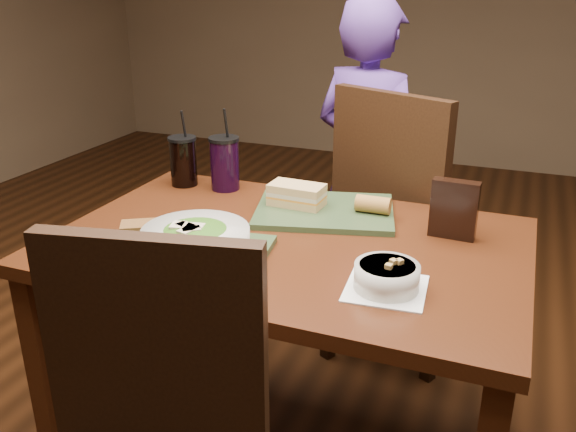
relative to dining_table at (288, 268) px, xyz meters
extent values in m
cube|color=#421E0D|center=(-0.60, -0.38, -0.30)|extent=(0.06, 0.06, 0.71)
cube|color=#421E0D|center=(-0.60, 0.38, -0.30)|extent=(0.06, 0.06, 0.71)
cube|color=#421E0D|center=(0.60, 0.38, -0.30)|extent=(0.06, 0.06, 0.71)
cube|color=#421E0D|center=(0.00, 0.00, 0.07)|extent=(1.30, 0.85, 0.04)
cube|color=black|center=(-0.02, -0.63, 0.09)|extent=(0.44, 0.13, 0.52)
cube|color=black|center=(0.16, 0.75, -0.16)|extent=(0.62, 0.62, 0.04)
cube|color=black|center=(0.16, 0.54, 0.14)|extent=(0.45, 0.24, 0.56)
cube|color=black|center=(-0.04, 0.55, -0.42)|extent=(0.04, 0.04, 0.48)
cube|color=black|center=(0.36, 0.55, -0.42)|extent=(0.04, 0.04, 0.48)
cube|color=black|center=(-0.04, 0.95, -0.42)|extent=(0.04, 0.04, 0.48)
cube|color=black|center=(0.36, 0.95, -0.42)|extent=(0.04, 0.04, 0.48)
imported|color=#55328B|center=(0.00, 0.89, 0.03)|extent=(0.59, 0.49, 1.38)
cube|color=#2F4325|center=(-0.21, -0.21, 0.10)|extent=(0.46, 0.38, 0.02)
cube|color=#2F4325|center=(0.03, 0.22, 0.10)|extent=(0.49, 0.42, 0.02)
cylinder|color=silver|center=(-0.16, -0.23, 0.15)|extent=(0.27, 0.27, 0.08)
ellipsoid|color=#427219|center=(-0.16, -0.23, 0.16)|extent=(0.22, 0.22, 0.07)
cube|color=beige|center=(-0.16, -0.26, 0.19)|extent=(0.04, 0.05, 0.01)
cube|color=beige|center=(-0.16, -0.23, 0.19)|extent=(0.05, 0.04, 0.01)
cube|color=beige|center=(-0.16, -0.25, 0.19)|extent=(0.06, 0.05, 0.01)
cube|color=beige|center=(-0.20, -0.24, 0.19)|extent=(0.04, 0.05, 0.01)
cube|color=beige|center=(-0.18, -0.24, 0.19)|extent=(0.05, 0.04, 0.01)
cube|color=white|center=(0.32, -0.19, 0.09)|extent=(0.20, 0.20, 0.00)
cylinder|color=silver|center=(0.32, -0.19, 0.12)|extent=(0.15, 0.15, 0.06)
cylinder|color=black|center=(0.32, -0.19, 0.15)|extent=(0.13, 0.13, 0.01)
cube|color=#B28947|center=(0.33, -0.18, 0.16)|extent=(0.02, 0.02, 0.01)
cube|color=#B28947|center=(0.35, -0.17, 0.16)|extent=(0.02, 0.02, 0.01)
cube|color=#B28947|center=(0.33, -0.21, 0.16)|extent=(0.02, 0.02, 0.01)
cube|color=#593819|center=(-0.36, -0.18, 0.12)|extent=(0.12, 0.11, 0.01)
cube|color=#3F721E|center=(-0.36, -0.18, 0.13)|extent=(0.12, 0.11, 0.01)
cube|color=beige|center=(-0.36, -0.18, 0.14)|extent=(0.12, 0.11, 0.01)
cube|color=#593819|center=(-0.36, -0.18, 0.15)|extent=(0.12, 0.11, 0.01)
cube|color=tan|center=(-0.06, 0.22, 0.12)|extent=(0.17, 0.10, 0.02)
cube|color=orange|center=(-0.06, 0.22, 0.14)|extent=(0.17, 0.10, 0.01)
cube|color=beige|center=(-0.06, 0.22, 0.15)|extent=(0.17, 0.10, 0.01)
cube|color=tan|center=(-0.06, 0.22, 0.16)|extent=(0.17, 0.10, 0.02)
cylinder|color=#AD7533|center=(-0.04, -0.36, 0.14)|extent=(0.13, 0.09, 0.06)
cylinder|color=#AD7533|center=(0.18, 0.24, 0.13)|extent=(0.11, 0.05, 0.05)
cylinder|color=black|center=(-0.52, 0.31, 0.17)|extent=(0.09, 0.09, 0.16)
cylinder|color=black|center=(-0.52, 0.31, 0.26)|extent=(0.10, 0.10, 0.01)
cylinder|color=black|center=(-0.51, 0.31, 0.30)|extent=(0.01, 0.03, 0.10)
cylinder|color=black|center=(-0.36, 0.32, 0.18)|extent=(0.10, 0.10, 0.17)
cylinder|color=black|center=(-0.36, 0.32, 0.27)|extent=(0.10, 0.10, 0.01)
cylinder|color=black|center=(-0.35, 0.32, 0.32)|extent=(0.01, 0.03, 0.11)
cube|color=black|center=(0.42, 0.18, 0.17)|extent=(0.13, 0.05, 0.17)
camera|label=1|loc=(0.58, -1.46, 0.78)|focal=38.00mm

